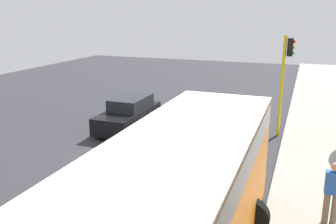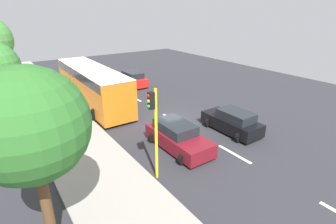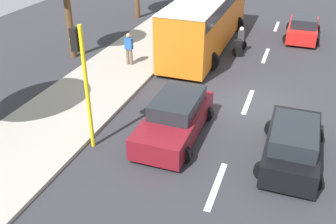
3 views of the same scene
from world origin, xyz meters
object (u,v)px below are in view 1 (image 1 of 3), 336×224
car_maroon (214,125)px  car_black (129,114)px  traffic_light_corner (285,72)px  pedestrian_near_signal (332,191)px

car_maroon → car_black: same height
traffic_light_corner → pedestrian_near_signal: bearing=-76.2°
car_maroon → pedestrian_near_signal: bearing=-51.0°
pedestrian_near_signal → traffic_light_corner: (-1.77, 7.22, 1.87)m
car_black → traffic_light_corner: traffic_light_corner is taller
car_maroon → traffic_light_corner: (2.65, 1.75, 2.22)m
pedestrian_near_signal → car_black: bearing=146.5°
car_maroon → pedestrian_near_signal: 7.05m
car_maroon → car_black: size_ratio=1.09×
car_black → pedestrian_near_signal: pedestrian_near_signal is taller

